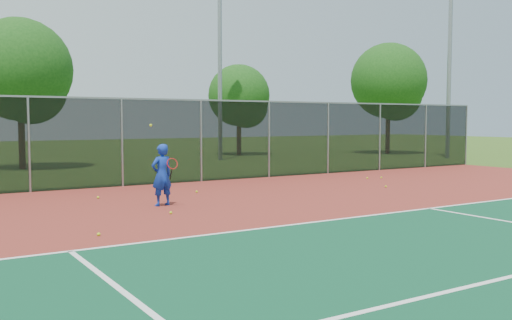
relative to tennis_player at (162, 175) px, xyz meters
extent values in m
plane|color=#325418|center=(3.59, -7.12, -0.84)|extent=(120.00, 120.00, 0.00)
cube|color=maroon|center=(3.59, -5.12, -0.83)|extent=(30.00, 20.00, 0.02)
cube|color=white|center=(5.59, -4.12, -0.81)|extent=(22.00, 0.10, 0.00)
cube|color=black|center=(3.59, 4.88, 0.68)|extent=(30.00, 0.04, 3.00)
cube|color=gray|center=(3.59, 4.88, 2.18)|extent=(30.00, 0.06, 0.06)
imported|color=#1132A7|center=(0.00, 0.00, 0.00)|extent=(0.65, 0.48, 1.64)
cylinder|color=black|center=(0.15, -0.25, 0.01)|extent=(0.03, 0.15, 0.27)
torus|color=#A51414|center=(0.15, -0.35, 0.31)|extent=(0.30, 0.13, 0.29)
sphere|color=#C1E81A|center=(-0.25, 0.10, 1.31)|extent=(0.07, 0.07, 0.07)
sphere|color=#C1E81A|center=(9.40, 2.25, -0.79)|extent=(0.07, 0.07, 0.07)
sphere|color=#C1E81A|center=(10.02, 2.12, -0.79)|extent=(0.07, 0.07, 0.07)
sphere|color=#C1E81A|center=(-0.35, -1.38, -0.79)|extent=(0.07, 0.07, 0.07)
sphere|color=#C1E81A|center=(1.96, 1.94, -0.79)|extent=(0.07, 0.07, 0.07)
sphere|color=#C1E81A|center=(7.99, -0.16, -0.79)|extent=(0.07, 0.07, 0.07)
sphere|color=#C1E81A|center=(-1.04, 2.25, -0.79)|extent=(0.07, 0.07, 0.07)
sphere|color=#C1E81A|center=(-2.60, -3.05, -0.79)|extent=(0.07, 0.07, 0.07)
cylinder|color=gray|center=(9.65, 14.61, 4.98)|extent=(0.24, 0.24, 11.64)
cylinder|color=gray|center=(21.91, 8.76, 4.98)|extent=(0.24, 0.24, 11.64)
cylinder|color=#3A2515|center=(-1.01, 14.39, 0.50)|extent=(0.30, 0.30, 2.69)
sphere|color=#164512|center=(-1.01, 14.39, 3.79)|extent=(4.78, 4.78, 4.78)
sphere|color=#164512|center=(-0.61, 14.09, 2.89)|extent=(3.29, 3.29, 3.29)
cylinder|color=#3A2515|center=(13.01, 18.25, 0.29)|extent=(0.30, 0.30, 2.27)
sphere|color=#164512|center=(13.01, 18.25, 3.06)|extent=(4.03, 4.03, 4.03)
sphere|color=#164512|center=(13.41, 17.95, 2.31)|extent=(2.77, 2.77, 2.77)
cylinder|color=#3A2515|center=(22.37, 14.16, 0.60)|extent=(0.30, 0.30, 2.87)
sphere|color=#164512|center=(22.37, 14.16, 4.11)|extent=(5.11, 5.11, 5.11)
sphere|color=#164512|center=(22.77, 13.86, 3.15)|extent=(3.51, 3.51, 3.51)
camera|label=1|loc=(-5.82, -14.01, 1.44)|focal=40.00mm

